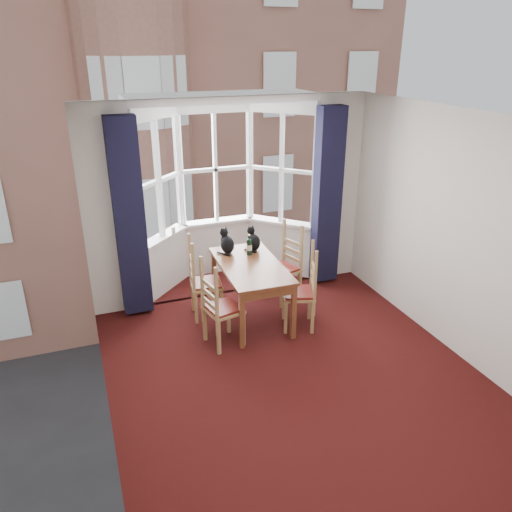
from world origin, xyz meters
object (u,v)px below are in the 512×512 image
dining_table (251,271)px  chair_right_near (306,294)px  chair_left_far (200,285)px  chair_right_far (287,268)px  wine_bottle (249,246)px  chair_left_near (217,311)px  candle_tall (173,231)px  cat_right (253,241)px  cat_left (227,243)px

dining_table → chair_right_near: size_ratio=1.59×
chair_left_far → chair_right_far: (1.31, 0.09, 0.00)m
dining_table → wine_bottle: size_ratio=5.06×
chair_left_near → candle_tall: size_ratio=7.67×
dining_table → candle_tall: 1.44m
chair_right_far → candle_tall: size_ratio=7.67×
chair_left_near → wine_bottle: 1.16m
chair_left_far → chair_right_near: bearing=-31.0°
wine_bottle → chair_right_near: bearing=-57.5°
dining_table → chair_left_far: (-0.63, 0.26, -0.22)m
chair_right_near → chair_right_far: bearing=82.8°
chair_left_near → chair_right_near: (1.20, 0.03, 0.00)m
chair_left_far → candle_tall: bearing=97.8°
chair_right_near → chair_right_far: (0.10, 0.81, 0.00)m
dining_table → candle_tall: (-0.76, 1.20, 0.24)m
chair_left_near → wine_bottle: size_ratio=3.19×
wine_bottle → cat_right: bearing=53.5°
chair_left_far → cat_left: bearing=26.0°
wine_bottle → candle_tall: size_ratio=2.40×
chair_right_far → cat_right: (-0.48, 0.11, 0.44)m
chair_left_far → chair_right_far: bearing=3.8°
dining_table → cat_right: cat_right is taller
candle_tall → chair_left_far: bearing=-82.2°
dining_table → candle_tall: size_ratio=12.16×
chair_right_far → wine_bottle: (-0.59, -0.05, 0.44)m
dining_table → cat_right: size_ratio=4.31×
dining_table → chair_right_far: chair_right_far is taller
chair_left_near → chair_left_far: bearing=91.0°
chair_left_near → wine_bottle: (0.71, 0.80, 0.44)m
chair_right_near → candle_tall: 2.18m
chair_left_far → candle_tall: (-0.13, 0.93, 0.46)m
chair_right_near → wine_bottle: (-0.49, 0.77, 0.44)m
dining_table → cat_right: (0.21, 0.46, 0.22)m
cat_right → chair_right_near: bearing=-68.1°
chair_left_near → cat_left: 1.17m
chair_left_near → chair_left_far: 0.76m
chair_right_near → chair_right_far: 0.82m
chair_left_far → cat_left: size_ratio=2.59×
wine_bottle → chair_left_far: bearing=-176.7°
chair_right_near → cat_right: 1.09m
cat_left → wine_bottle: cat_left is taller
cat_left → chair_left_far: bearing=-154.0°
dining_table → cat_left: bearing=108.8°
chair_right_far → cat_right: bearing=166.9°
dining_table → chair_right_far: (0.68, 0.35, -0.22)m
dining_table → cat_right: 0.55m
cat_right → wine_bottle: cat_right is taller
chair_right_near → cat_left: (-0.75, 0.95, 0.45)m
chair_right_near → candle_tall: candle_tall is taller
chair_left_far → chair_right_near: same height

